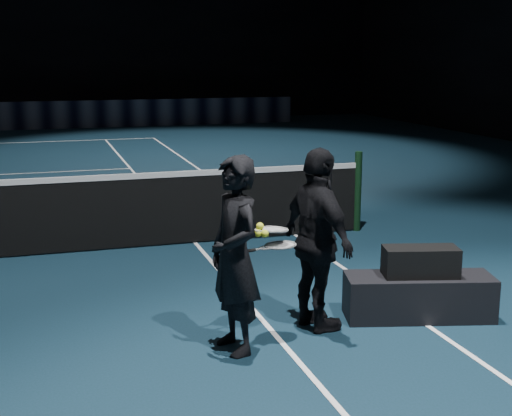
{
  "coord_description": "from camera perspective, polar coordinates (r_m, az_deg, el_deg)",
  "views": [
    {
      "loc": [
        2.23,
        -8.76,
        2.39
      ],
      "look_at": [
        3.91,
        -3.32,
        1.16
      ],
      "focal_mm": 50.0,
      "sensor_mm": 36.0,
      "label": 1
    }
  ],
  "objects": [
    {
      "name": "player_a",
      "position": [
        5.74,
        -1.7,
        -3.81
      ],
      "size": [
        0.51,
        0.66,
        1.62
      ],
      "primitive_type": "imported",
      "rotation": [
        0.0,
        0.0,
        -1.35
      ],
      "color": "black",
      "rests_on": "floor"
    },
    {
      "name": "bag_signature",
      "position": [
        6.57,
        13.67,
        -4.53
      ],
      "size": [
        0.31,
        0.08,
        0.09
      ],
      "primitive_type": "cube",
      "rotation": [
        0.0,
        0.0,
        -0.26
      ],
      "color": "white",
      "rests_on": "racket_bag"
    },
    {
      "name": "player_bench",
      "position": [
        6.79,
        12.89,
        -6.93
      ],
      "size": [
        1.42,
        0.78,
        0.41
      ],
      "primitive_type": "cube",
      "rotation": [
        0.0,
        0.0,
        -0.26
      ],
      "color": "black",
      "rests_on": "floor"
    },
    {
      "name": "net_post_right",
      "position": [
        9.87,
        8.14,
        1.32
      ],
      "size": [
        0.1,
        0.1,
        1.1
      ],
      "primitive_type": "cylinder",
      "color": "black",
      "rests_on": "floor"
    },
    {
      "name": "racket_upper",
      "position": [
        5.95,
        1.36,
        -1.73
      ],
      "size": [
        0.71,
        0.44,
        0.1
      ],
      "primitive_type": null,
      "rotation": [
        0.0,
        0.1,
        0.36
      ],
      "color": "black",
      "rests_on": "player_b"
    },
    {
      "name": "racket_lower",
      "position": [
        5.98,
        1.97,
        -2.99
      ],
      "size": [
        0.71,
        0.4,
        0.03
      ],
      "primitive_type": null,
      "rotation": [
        0.0,
        0.0,
        0.29
      ],
      "color": "black",
      "rests_on": "player_a"
    },
    {
      "name": "racket_bag",
      "position": [
        6.69,
        13.03,
        -4.2
      ],
      "size": [
        0.73,
        0.45,
        0.27
      ],
      "primitive_type": "cube",
      "rotation": [
        0.0,
        0.0,
        -0.26
      ],
      "color": "black",
      "rests_on": "player_bench"
    },
    {
      "name": "tennis_balls",
      "position": [
        5.84,
        0.39,
        -1.87
      ],
      "size": [
        0.12,
        0.1,
        0.12
      ],
      "primitive_type": null,
      "color": "gold",
      "rests_on": "racket_upper"
    },
    {
      "name": "player_b",
      "position": [
        6.22,
        4.96,
        -2.6
      ],
      "size": [
        0.58,
        1.01,
        1.62
      ],
      "primitive_type": "imported",
      "rotation": [
        0.0,
        0.0,
        1.78
      ],
      "color": "black",
      "rests_on": "floor"
    }
  ]
}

